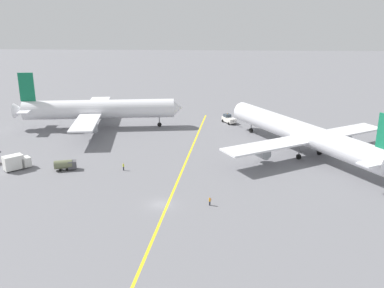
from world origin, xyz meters
name	(u,v)px	position (x,y,z in m)	size (l,w,h in m)	color
ground_plane	(161,204)	(0.00, 0.00, 0.00)	(600.00, 600.00, 0.00)	slate
taxiway_stripe	(176,184)	(2.15, 10.00, 0.00)	(0.50, 120.00, 0.01)	yellow
airliner_at_gate_left	(98,110)	(-25.61, 52.28, 5.81)	(51.08, 44.41, 17.28)	silver
airliner_being_pushed	(302,133)	(32.10, 31.27, 5.33)	(44.08, 51.90, 15.43)	silver
pushback_tug	(229,119)	(14.65, 60.26, 1.27)	(5.37, 8.12, 3.00)	white
gse_catering_truck_tall	(16,162)	(-35.32, 16.47, 1.76)	(5.89, 5.76, 3.50)	silver
gse_fuel_bowser_stubby	(66,164)	(-23.94, 16.66, 1.33)	(5.23, 3.18, 2.40)	#666B4C
ground_crew_wing_walker_right	(210,201)	(9.34, 0.16, 0.87)	(0.49, 0.36, 1.66)	black
ground_crew_marshaller_foreground	(123,167)	(-10.66, 17.12, 0.91)	(0.36, 0.36, 1.74)	black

